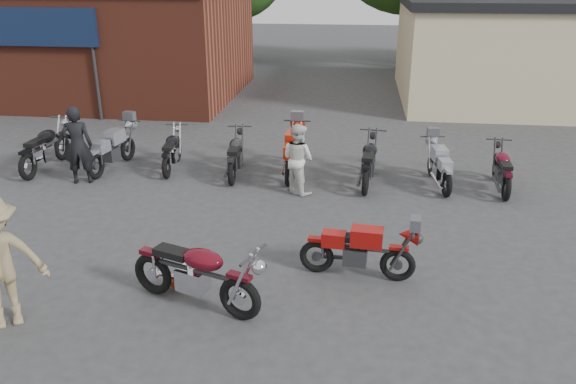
# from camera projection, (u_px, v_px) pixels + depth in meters

# --- Properties ---
(ground) EXTENTS (90.00, 90.00, 0.00)m
(ground) POSITION_uv_depth(u_px,v_px,m) (233.00, 287.00, 9.00)
(ground) COLOR #353537
(brick_building) EXTENTS (12.00, 8.00, 4.00)m
(brick_building) POSITION_uv_depth(u_px,v_px,m) (85.00, 43.00, 22.19)
(brick_building) COLOR maroon
(brick_building) RESTS_ON ground
(stucco_building) EXTENTS (10.00, 8.00, 3.50)m
(stucco_building) POSITION_uv_depth(u_px,v_px,m) (538.00, 54.00, 21.17)
(stucco_building) COLOR #C5BD8D
(stucco_building) RESTS_ON ground
(vintage_motorcycle) EXTENTS (2.28, 1.39, 1.26)m
(vintage_motorcycle) POSITION_uv_depth(u_px,v_px,m) (196.00, 270.00, 8.27)
(vintage_motorcycle) COLOR #570A16
(vintage_motorcycle) RESTS_ON ground
(sportbike) EXTENTS (1.88, 0.77, 1.07)m
(sportbike) POSITION_uv_depth(u_px,v_px,m) (360.00, 248.00, 9.12)
(sportbike) COLOR #9D0F0D
(sportbike) RESTS_ON ground
(helmet) EXTENTS (0.30, 0.30, 0.25)m
(helmet) POSITION_uv_depth(u_px,v_px,m) (178.00, 282.00, 8.92)
(helmet) COLOR #B43613
(helmet) RESTS_ON ground
(person_dark) EXTENTS (0.77, 0.61, 1.85)m
(person_dark) POSITION_uv_depth(u_px,v_px,m) (78.00, 145.00, 13.06)
(person_dark) COLOR black
(person_dark) RESTS_ON ground
(person_light) EXTENTS (0.98, 0.95, 1.60)m
(person_light) POSITION_uv_depth(u_px,v_px,m) (298.00, 159.00, 12.53)
(person_light) COLOR silver
(person_light) RESTS_ON ground
(row_bike_0) EXTENTS (0.78, 2.16, 1.24)m
(row_bike_0) POSITION_uv_depth(u_px,v_px,m) (45.00, 145.00, 14.07)
(row_bike_0) COLOR black
(row_bike_0) RESTS_ON ground
(row_bike_1) EXTENTS (0.96, 2.09, 1.17)m
(row_bike_1) POSITION_uv_depth(u_px,v_px,m) (112.00, 147.00, 14.10)
(row_bike_1) COLOR gray
(row_bike_1) RESTS_ON ground
(row_bike_2) EXTENTS (0.81, 1.89, 1.06)m
(row_bike_2) POSITION_uv_depth(u_px,v_px,m) (172.00, 149.00, 14.10)
(row_bike_2) COLOR black
(row_bike_2) RESTS_ON ground
(row_bike_3) EXTENTS (0.79, 1.98, 1.12)m
(row_bike_3) POSITION_uv_depth(u_px,v_px,m) (236.00, 153.00, 13.70)
(row_bike_3) COLOR #242426
(row_bike_3) RESTS_ON ground
(row_bike_4) EXTENTS (0.72, 2.16, 1.25)m
(row_bike_4) POSITION_uv_depth(u_px,v_px,m) (293.00, 150.00, 13.69)
(row_bike_4) COLOR #A5220D
(row_bike_4) RESTS_ON ground
(row_bike_5) EXTENTS (0.86, 2.10, 1.19)m
(row_bike_5) POSITION_uv_depth(u_px,v_px,m) (369.00, 159.00, 13.13)
(row_bike_5) COLOR black
(row_bike_5) RESTS_ON ground
(row_bike_6) EXTENTS (0.84, 1.92, 1.08)m
(row_bike_6) POSITION_uv_depth(u_px,v_px,m) (440.00, 164.00, 13.01)
(row_bike_6) COLOR #92939F
(row_bike_6) RESTS_ON ground
(row_bike_7) EXTENTS (0.71, 1.88, 1.07)m
(row_bike_7) POSITION_uv_depth(u_px,v_px,m) (502.00, 167.00, 12.79)
(row_bike_7) COLOR #580B1F
(row_bike_7) RESTS_ON ground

